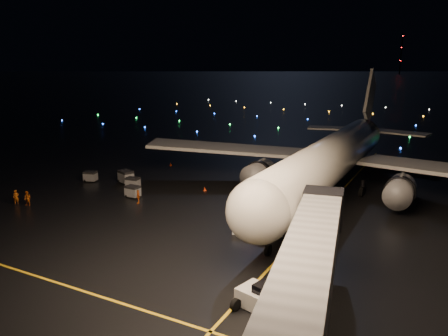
{
  "coord_description": "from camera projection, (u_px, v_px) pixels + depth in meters",
  "views": [
    {
      "loc": [
        24.3,
        -31.54,
        16.76
      ],
      "look_at": [
        1.43,
        12.0,
        5.0
      ],
      "focal_mm": 35.0,
      "sensor_mm": 36.0,
      "label": 1
    }
  ],
  "objects": [
    {
      "name": "ground",
      "position": [
        416.0,
        89.0,
        300.35
      ],
      "size": [
        2000.0,
        2000.0,
        0.0
      ],
      "primitive_type": "plane",
      "color": "black",
      "rests_on": "ground"
    },
    {
      "name": "lane_centre",
      "position": [
        319.0,
        215.0,
        49.53
      ],
      "size": [
        0.25,
        80.0,
        0.02
      ],
      "primitive_type": "cube",
      "color": "gold",
      "rests_on": "ground"
    },
    {
      "name": "lane_cross",
      "position": [
        30.0,
        274.0,
        35.69
      ],
      "size": [
        60.0,
        0.25,
        0.02
      ],
      "primitive_type": "cube",
      "color": "gold",
      "rests_on": "ground"
    },
    {
      "name": "airliner",
      "position": [
        338.0,
        132.0,
        58.34
      ],
      "size": [
        56.14,
        53.35,
        15.88
      ],
      "primitive_type": null,
      "rotation": [
        0.0,
        0.0,
        -0.0
      ],
      "color": "silver",
      "rests_on": "ground"
    },
    {
      "name": "pushback_tug",
      "position": [
        266.0,
        298.0,
        30.25
      ],
      "size": [
        4.47,
        3.11,
        1.93
      ],
      "primitive_type": "cube",
      "rotation": [
        0.0,
        0.0,
        -0.26
      ],
      "color": "silver",
      "rests_on": "ground"
    },
    {
      "name": "belt_loader",
      "position": [
        258.0,
        216.0,
        44.19
      ],
      "size": [
        7.62,
        4.55,
        3.58
      ],
      "primitive_type": null,
      "rotation": [
        0.0,
        0.0,
        0.37
      ],
      "color": "silver",
      "rests_on": "ground"
    },
    {
      "name": "crew_a",
      "position": [
        16.0,
        197.0,
        53.37
      ],
      "size": [
        0.77,
        0.76,
        1.79
      ],
      "primitive_type": "imported",
      "rotation": [
        0.0,
        0.0,
        0.75
      ],
      "color": "orange",
      "rests_on": "ground"
    },
    {
      "name": "crew_b",
      "position": [
        27.0,
        198.0,
        52.77
      ],
      "size": [
        0.95,
        0.78,
        1.82
      ],
      "primitive_type": "imported",
      "rotation": [
        0.0,
        0.0,
        0.11
      ],
      "color": "orange",
      "rests_on": "ground"
    },
    {
      "name": "crew_c",
      "position": [
        138.0,
        197.0,
        53.61
      ],
      "size": [
        0.89,
        1.09,
        1.74
      ],
      "primitive_type": "imported",
      "rotation": [
        0.0,
        0.0,
        -1.02
      ],
      "color": "orange",
      "rests_on": "ground"
    },
    {
      "name": "safety_cone_0",
      "position": [
        288.0,
        198.0,
        55.21
      ],
      "size": [
        0.6,
        0.6,
        0.53
      ],
      "primitive_type": "cone",
      "rotation": [
        0.0,
        0.0,
        -0.37
      ],
      "color": "#FD3D10",
      "rests_on": "ground"
    },
    {
      "name": "safety_cone_1",
      "position": [
        252.0,
        180.0,
        63.7
      ],
      "size": [
        0.48,
        0.48,
        0.47
      ],
      "primitive_type": "cone",
      "rotation": [
        0.0,
        0.0,
        0.16
      ],
      "color": "#FD3D10",
      "rests_on": "ground"
    },
    {
      "name": "safety_cone_2",
      "position": [
        205.0,
        189.0,
        59.11
      ],
      "size": [
        0.55,
        0.55,
        0.55
      ],
      "primitive_type": "cone",
      "rotation": [
        0.0,
        0.0,
        -0.15
      ],
      "color": "#FD3D10",
      "rests_on": "ground"
    },
    {
      "name": "safety_cone_3",
      "position": [
        171.0,
        164.0,
        73.62
      ],
      "size": [
        0.53,
        0.53,
        0.53
      ],
      "primitive_type": "cone",
      "rotation": [
        0.0,
        0.0,
        -0.15
      ],
      "color": "#FD3D10",
      "rests_on": "ground"
    },
    {
      "name": "radio_mast",
      "position": [
        401.0,
        54.0,
        698.9
      ],
      "size": [
        1.8,
        1.8,
        64.0
      ],
      "primitive_type": "cylinder",
      "color": "black",
      "rests_on": "ground"
    },
    {
      "name": "taxiway_lights",
      "position": [
        363.0,
        120.0,
        133.27
      ],
      "size": [
        164.0,
        92.0,
        0.36
      ],
      "primitive_type": null,
      "color": "black",
      "rests_on": "ground"
    },
    {
      "name": "baggage_cart_0",
      "position": [
        126.0,
        177.0,
        62.72
      ],
      "size": [
        2.58,
        2.21,
        1.85
      ],
      "primitive_type": "cube",
      "rotation": [
        0.0,
        0.0,
        -0.37
      ],
      "color": "gray",
      "rests_on": "ground"
    },
    {
      "name": "baggage_cart_1",
      "position": [
        133.0,
        192.0,
        56.09
      ],
      "size": [
        1.84,
        1.32,
        1.52
      ],
      "primitive_type": "cube",
      "rotation": [
        0.0,
        0.0,
        -0.04
      ],
      "color": "gray",
      "rests_on": "ground"
    },
    {
      "name": "baggage_cart_2",
      "position": [
        133.0,
        183.0,
        60.17
      ],
      "size": [
        1.92,
        1.44,
        1.52
      ],
      "primitive_type": "cube",
      "rotation": [
        0.0,
        0.0,
        0.11
      ],
      "color": "gray",
      "rests_on": "ground"
    },
    {
      "name": "baggage_cart_3",
      "position": [
        90.0,
        176.0,
        63.67
      ],
      "size": [
        2.03,
        1.65,
        1.5
      ],
      "primitive_type": "cube",
      "rotation": [
        0.0,
        0.0,
        0.26
      ],
      "color": "gray",
      "rests_on": "ground"
    }
  ]
}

